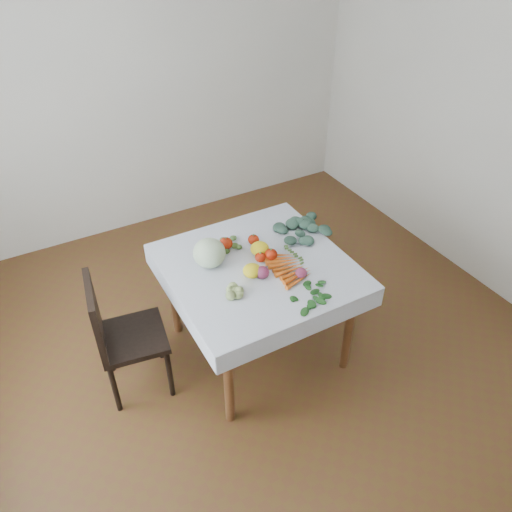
{
  "coord_description": "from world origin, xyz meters",
  "views": [
    {
      "loc": [
        -1.21,
        -2.16,
        2.72
      ],
      "look_at": [
        -0.0,
        0.01,
        0.82
      ],
      "focal_mm": 35.0,
      "sensor_mm": 36.0,
      "label": 1
    }
  ],
  "objects_px": {
    "cabbage": "(209,253)",
    "carrot_bunch": "(289,267)",
    "table": "(258,277)",
    "chair": "(117,332)",
    "heirloom_back": "(260,249)"
  },
  "relations": [
    {
      "from": "table",
      "to": "carrot_bunch",
      "type": "xyz_separation_m",
      "value": [
        0.15,
        -0.13,
        0.12
      ]
    },
    {
      "from": "carrot_bunch",
      "to": "heirloom_back",
      "type": "bearing_deg",
      "value": 110.54
    },
    {
      "from": "heirloom_back",
      "to": "carrot_bunch",
      "type": "distance_m",
      "value": 0.24
    },
    {
      "from": "chair",
      "to": "table",
      "type": "bearing_deg",
      "value": -7.24
    },
    {
      "from": "table",
      "to": "chair",
      "type": "height_order",
      "value": "chair"
    },
    {
      "from": "cabbage",
      "to": "carrot_bunch",
      "type": "bearing_deg",
      "value": -33.94
    },
    {
      "from": "heirloom_back",
      "to": "carrot_bunch",
      "type": "relative_size",
      "value": 0.32
    },
    {
      "from": "table",
      "to": "carrot_bunch",
      "type": "height_order",
      "value": "carrot_bunch"
    },
    {
      "from": "chair",
      "to": "carrot_bunch",
      "type": "distance_m",
      "value": 1.13
    },
    {
      "from": "cabbage",
      "to": "carrot_bunch",
      "type": "distance_m",
      "value": 0.51
    },
    {
      "from": "heirloom_back",
      "to": "carrot_bunch",
      "type": "xyz_separation_m",
      "value": [
        0.08,
        -0.23,
        -0.03
      ]
    },
    {
      "from": "table",
      "to": "carrot_bunch",
      "type": "bearing_deg",
      "value": -40.26
    },
    {
      "from": "cabbage",
      "to": "heirloom_back",
      "type": "bearing_deg",
      "value": -9.25
    },
    {
      "from": "cabbage",
      "to": "heirloom_back",
      "type": "xyz_separation_m",
      "value": [
        0.33,
        -0.05,
        -0.05
      ]
    },
    {
      "from": "chair",
      "to": "heirloom_back",
      "type": "bearing_deg",
      "value": -1.19
    }
  ]
}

